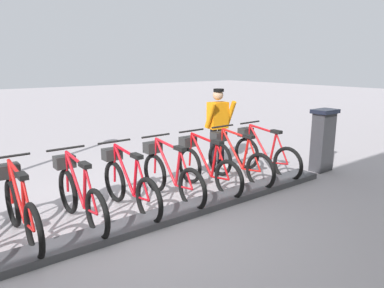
# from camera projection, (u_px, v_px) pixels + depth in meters

# --- Properties ---
(ground_plane) EXTENTS (60.00, 60.00, 0.00)m
(ground_plane) POSITION_uv_depth(u_px,v_px,m) (139.00, 228.00, 4.90)
(ground_plane) COLOR #ABA4A8
(dock_rail_base) EXTENTS (0.44, 7.56, 0.10)m
(dock_rail_base) POSITION_uv_depth(u_px,v_px,m) (139.00, 224.00, 4.89)
(dock_rail_base) COLOR #47474C
(dock_rail_base) RESTS_ON ground
(payment_kiosk) EXTENTS (0.36, 0.52, 1.28)m
(payment_kiosk) POSITION_uv_depth(u_px,v_px,m) (323.00, 139.00, 7.35)
(payment_kiosk) COLOR #38383D
(payment_kiosk) RESTS_ON ground
(bike_docked_0) EXTENTS (1.72, 0.54, 1.02)m
(bike_docked_0) POSITION_uv_depth(u_px,v_px,m) (263.00, 153.00, 7.17)
(bike_docked_0) COLOR black
(bike_docked_0) RESTS_ON ground
(bike_docked_1) EXTENTS (1.72, 0.54, 1.02)m
(bike_docked_1) POSITION_uv_depth(u_px,v_px,m) (236.00, 159.00, 6.73)
(bike_docked_1) COLOR black
(bike_docked_1) RESTS_ON ground
(bike_docked_2) EXTENTS (1.72, 0.54, 1.02)m
(bike_docked_2) POSITION_uv_depth(u_px,v_px,m) (205.00, 166.00, 6.28)
(bike_docked_2) COLOR black
(bike_docked_2) RESTS_ON ground
(bike_docked_3) EXTENTS (1.72, 0.54, 1.02)m
(bike_docked_3) POSITION_uv_depth(u_px,v_px,m) (170.00, 174.00, 5.84)
(bike_docked_3) COLOR black
(bike_docked_3) RESTS_ON ground
(bike_docked_4) EXTENTS (1.72, 0.54, 1.02)m
(bike_docked_4) POSITION_uv_depth(u_px,v_px,m) (128.00, 183.00, 5.39)
(bike_docked_4) COLOR black
(bike_docked_4) RESTS_ON ground
(bike_docked_5) EXTENTS (1.72, 0.54, 1.02)m
(bike_docked_5) POSITION_uv_depth(u_px,v_px,m) (79.00, 194.00, 4.95)
(bike_docked_5) COLOR black
(bike_docked_5) RESTS_ON ground
(bike_docked_6) EXTENTS (1.72, 0.54, 1.02)m
(bike_docked_6) POSITION_uv_depth(u_px,v_px,m) (20.00, 207.00, 4.50)
(bike_docked_6) COLOR black
(bike_docked_6) RESTS_ON ground
(worker_near_rack) EXTENTS (0.50, 0.65, 1.66)m
(worker_near_rack) POSITION_uv_depth(u_px,v_px,m) (218.00, 124.00, 7.68)
(worker_near_rack) COLOR white
(worker_near_rack) RESTS_ON ground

